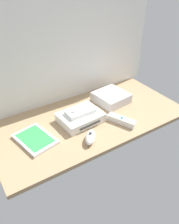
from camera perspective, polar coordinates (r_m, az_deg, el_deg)
The scene contains 8 objects.
ground_plane at distance 122.21cm, azimuth 0.00°, elevation -1.94°, with size 100.00×48.00×2.00cm, color #9E7F5B.
back_wall at distance 126.29cm, azimuth -6.26°, elevation 16.00°, with size 110.00×1.20×64.00cm, color white.
game_console at distance 118.78cm, azimuth -2.17°, elevation -1.27°, with size 22.03×17.57×4.40cm.
mini_computer at distance 134.92cm, azimuth 5.25°, elevation 3.58°, with size 18.74×18.74×5.30cm.
game_case at distance 110.51cm, azimuth -13.04°, elevation -6.41°, with size 17.21×21.39×1.56cm.
remote_wand at distance 118.71cm, azimuth 7.80°, elevation -2.04°, with size 9.19×15.01×3.40cm.
remote_nunchuk at distance 106.75cm, azimuth 0.25°, elevation -6.11°, with size 9.92×10.41×5.10cm.
remote_classic_pad at distance 117.46cm, azimuth -2.26°, elevation 0.18°, with size 14.49×8.17×2.40cm.
Camera 1 is at (-53.09, -83.07, 71.23)cm, focal length 37.68 mm.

